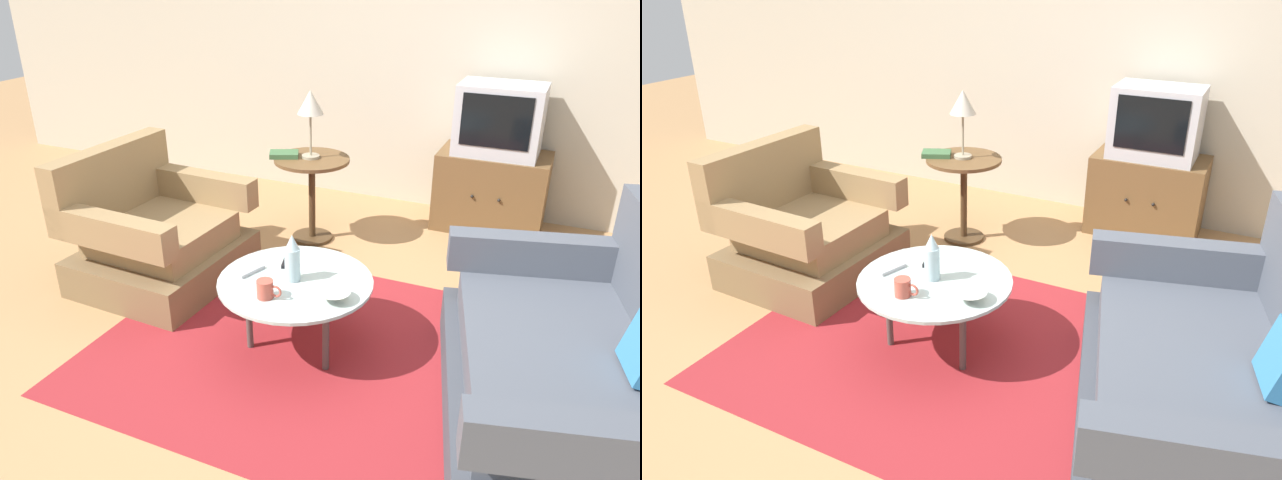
% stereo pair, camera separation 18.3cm
% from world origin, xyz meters
% --- Properties ---
extents(ground_plane, '(16.00, 16.00, 0.00)m').
position_xyz_m(ground_plane, '(0.00, 0.00, 0.00)').
color(ground_plane, '#AD7F51').
extents(back_wall, '(9.00, 0.12, 2.70)m').
position_xyz_m(back_wall, '(0.00, 2.37, 1.35)').
color(back_wall, '#BCB29E').
rests_on(back_wall, ground).
extents(area_rug, '(2.13, 1.86, 0.00)m').
position_xyz_m(area_rug, '(-0.07, -0.04, 0.00)').
color(area_rug, maroon).
rests_on(area_rug, ground).
extents(armchair, '(0.92, 1.02, 0.87)m').
position_xyz_m(armchair, '(-1.26, 0.31, 0.29)').
color(armchair, brown).
rests_on(armchair, ground).
extents(couch, '(1.34, 1.75, 0.92)m').
position_xyz_m(couch, '(1.33, -0.10, 0.29)').
color(couch, '#3E424B').
rests_on(couch, ground).
extents(coffee_table, '(0.82, 0.82, 0.42)m').
position_xyz_m(coffee_table, '(-0.07, -0.04, 0.39)').
color(coffee_table, '#B2C6C1').
rests_on(coffee_table, ground).
extents(side_table, '(0.55, 0.55, 0.64)m').
position_xyz_m(side_table, '(-0.57, 1.27, 0.46)').
color(side_table, brown).
rests_on(side_table, ground).
extents(tv_stand, '(0.82, 0.51, 0.61)m').
position_xyz_m(tv_stand, '(0.61, 2.03, 0.30)').
color(tv_stand, brown).
rests_on(tv_stand, ground).
extents(television, '(0.61, 0.42, 0.52)m').
position_xyz_m(television, '(0.61, 2.02, 0.87)').
color(television, '#B7B7BC').
rests_on(television, tv_stand).
extents(table_lamp, '(0.19, 0.19, 0.49)m').
position_xyz_m(table_lamp, '(-0.58, 1.27, 1.02)').
color(table_lamp, '#9E937A').
rests_on(table_lamp, side_table).
extents(vase, '(0.08, 0.08, 0.26)m').
position_xyz_m(vase, '(-0.09, -0.04, 0.54)').
color(vase, silver).
rests_on(vase, coffee_table).
extents(mug, '(0.13, 0.09, 0.09)m').
position_xyz_m(mug, '(-0.13, -0.26, 0.47)').
color(mug, '#B74C3D').
rests_on(mug, coffee_table).
extents(bowl, '(0.17, 0.17, 0.05)m').
position_xyz_m(bowl, '(0.19, -0.15, 0.45)').
color(bowl, silver).
rests_on(bowl, coffee_table).
extents(tv_remote_dark, '(0.09, 0.16, 0.02)m').
position_xyz_m(tv_remote_dark, '(-0.20, 0.12, 0.43)').
color(tv_remote_dark, black).
rests_on(tv_remote_dark, coffee_table).
extents(tv_remote_silver, '(0.09, 0.17, 0.02)m').
position_xyz_m(tv_remote_silver, '(-0.33, -0.06, 0.43)').
color(tv_remote_silver, '#B2B2B7').
rests_on(tv_remote_silver, coffee_table).
extents(book, '(0.25, 0.22, 0.03)m').
position_xyz_m(book, '(-0.77, 1.22, 0.66)').
color(book, '#3D663D').
rests_on(book, side_table).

